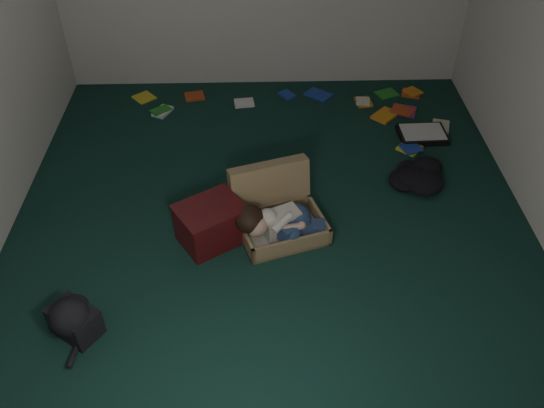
{
  "coord_description": "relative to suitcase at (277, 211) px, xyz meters",
  "views": [
    {
      "loc": [
        -0.09,
        -3.24,
        3.03
      ],
      "look_at": [
        0.0,
        -0.15,
        0.35
      ],
      "focal_mm": 38.0,
      "sensor_mm": 36.0,
      "label": 1
    }
  ],
  "objects": [
    {
      "name": "wall_front",
      "position": [
        -0.04,
        -2.26,
        1.16
      ],
      "size": [
        4.5,
        0.0,
        4.5
      ],
      "primitive_type": "plane",
      "rotation": [
        -1.57,
        0.0,
        0.0
      ],
      "color": "silver",
      "rests_on": "ground"
    },
    {
      "name": "maroon_bin",
      "position": [
        -0.49,
        -0.15,
        0.02
      ],
      "size": [
        0.59,
        0.56,
        0.32
      ],
      "rotation": [
        0.0,
        0.0,
        0.57
      ],
      "color": "#440D10",
      "rests_on": "floor"
    },
    {
      "name": "book_scatter",
      "position": [
        0.47,
        1.71,
        -0.13
      ],
      "size": [
        3.09,
        1.22,
        0.02
      ],
      "color": "yellow",
      "rests_on": "floor"
    },
    {
      "name": "floor",
      "position": [
        -0.04,
        -0.01,
        -0.14
      ],
      "size": [
        4.5,
        4.5,
        0.0
      ],
      "primitive_type": "plane",
      "color": "#102E26",
      "rests_on": "ground"
    },
    {
      "name": "backpack",
      "position": [
        -1.31,
        -0.97,
        -0.02
      ],
      "size": [
        0.48,
        0.46,
        0.23
      ],
      "primitive_type": null,
      "rotation": [
        0.0,
        0.0,
        -0.63
      ],
      "color": "black",
      "rests_on": "floor"
    },
    {
      "name": "paper_tray",
      "position": [
        1.39,
        1.16,
        -0.11
      ],
      "size": [
        0.44,
        0.34,
        0.06
      ],
      "rotation": [
        0.0,
        0.0,
        0.03
      ],
      "color": "black",
      "rests_on": "floor"
    },
    {
      "name": "clothing_pile",
      "position": [
        1.18,
        0.54,
        -0.07
      ],
      "size": [
        0.52,
        0.48,
        0.13
      ],
      "primitive_type": null,
      "rotation": [
        0.0,
        0.0,
        0.41
      ],
      "color": "black",
      "rests_on": "floor"
    },
    {
      "name": "person",
      "position": [
        0.01,
        -0.16,
        0.04
      ],
      "size": [
        0.69,
        0.35,
        0.28
      ],
      "rotation": [
        0.0,
        0.0,
        0.31
      ],
      "color": "beige",
      "rests_on": "suitcase"
    },
    {
      "name": "suitcase",
      "position": [
        0.0,
        0.0,
        0.0
      ],
      "size": [
        0.78,
        0.77,
        0.46
      ],
      "rotation": [
        0.0,
        0.0,
        0.31
      ],
      "color": "#9A7F55",
      "rests_on": "floor"
    }
  ]
}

